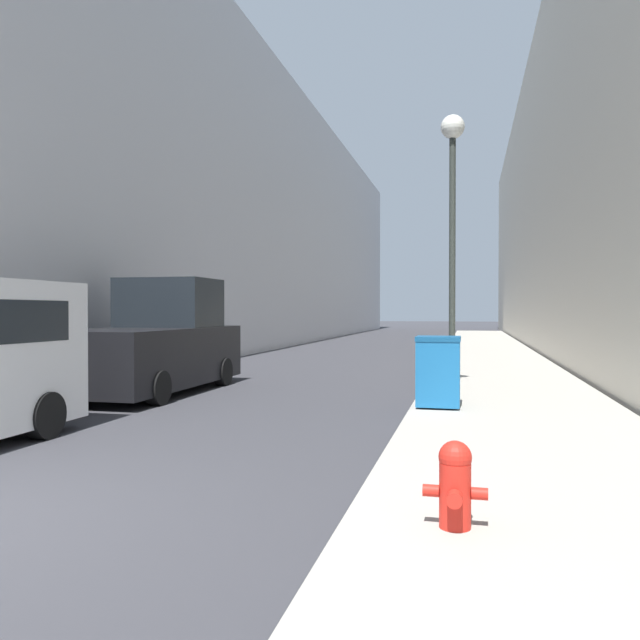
{
  "coord_description": "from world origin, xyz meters",
  "views": [
    {
      "loc": [
        4.31,
        -3.85,
        1.73
      ],
      "look_at": [
        -0.82,
        17.54,
        1.41
      ],
      "focal_mm": 35.0,
      "sensor_mm": 36.0,
      "label": 1
    }
  ],
  "objects_px": {
    "fire_hydrant": "(455,482)",
    "trash_bin": "(438,371)",
    "pickup_truck": "(155,345)",
    "lamppost": "(452,201)"
  },
  "relations": [
    {
      "from": "fire_hydrant",
      "to": "trash_bin",
      "type": "height_order",
      "value": "trash_bin"
    },
    {
      "from": "fire_hydrant",
      "to": "pickup_truck",
      "type": "height_order",
      "value": "pickup_truck"
    },
    {
      "from": "fire_hydrant",
      "to": "trash_bin",
      "type": "relative_size",
      "value": 0.55
    },
    {
      "from": "lamppost",
      "to": "pickup_truck",
      "type": "distance_m",
      "value": 6.9
    },
    {
      "from": "fire_hydrant",
      "to": "lamppost",
      "type": "height_order",
      "value": "lamppost"
    },
    {
      "from": "trash_bin",
      "to": "lamppost",
      "type": "height_order",
      "value": "lamppost"
    },
    {
      "from": "trash_bin",
      "to": "fire_hydrant",
      "type": "bearing_deg",
      "value": -86.08
    },
    {
      "from": "fire_hydrant",
      "to": "lamppost",
      "type": "distance_m",
      "value": 8.81
    },
    {
      "from": "trash_bin",
      "to": "pickup_truck",
      "type": "xyz_separation_m",
      "value": [
        -6.04,
        1.59,
        0.26
      ]
    },
    {
      "from": "lamppost",
      "to": "fire_hydrant",
      "type": "bearing_deg",
      "value": -88.32
    }
  ]
}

